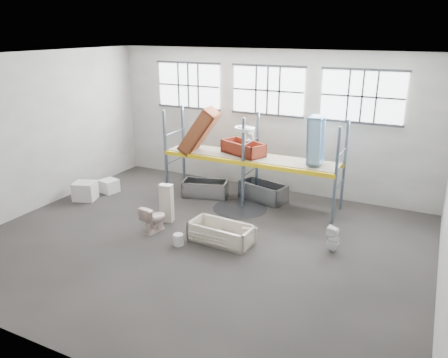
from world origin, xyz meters
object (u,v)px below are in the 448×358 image
Objects in this scene: steel_tub_left at (205,189)px; bucket at (178,240)px; toilet_beige at (154,218)px; blue_tub_upright at (316,140)px; carton_near at (85,191)px; rust_tub_flat at (243,148)px; cistern_tall at (167,203)px; steel_tub_right at (263,191)px; bathtub_beige at (221,233)px; toilet_white at (333,239)px.

steel_tub_left is 3.77m from bucket.
blue_tub_upright is (3.73, 3.45, 1.99)m from toilet_beige.
blue_tub_upright is 2.03× the size of carton_near.
bucket is 4.93m from carton_near.
rust_tub_flat reaches higher than steel_tub_left.
rust_tub_flat is (1.30, 2.80, 1.22)m from cistern_tall.
cistern_tall is at bearing -123.56° from steel_tub_right.
blue_tub_upright reaches higher than cistern_tall.
cistern_tall is 2.41m from steel_tub_left.
bathtub_beige is at bearing 37.19° from bucket.
toilet_white is at bearing 18.90° from bathtub_beige.
carton_near is (-8.59, -0.07, -0.04)m from toilet_white.
rust_tub_flat is (1.24, 3.57, 1.41)m from toilet_beige.
rust_tub_flat is 2.56m from blue_tub_upright.
steel_tub_right is 1.68m from rust_tub_flat.
steel_tub_right is 1.10× the size of blue_tub_upright.
toilet_white is (2.92, 0.81, 0.10)m from bathtub_beige.
steel_tub_left is at bearing 129.40° from bathtub_beige.
toilet_beige reaches higher than toilet_white.
toilet_white is at bearing -41.22° from steel_tub_right.
carton_near is at bearing -161.75° from blue_tub_upright.
toilet_beige is 1.21m from bucket.
steel_tub_right reaches higher than steel_tub_left.
cistern_tall is (-0.06, 0.77, 0.19)m from toilet_beige.
steel_tub_left is 4.17m from carton_near.
carton_near reaches higher than bucket.
bathtub_beige is 1.16× the size of rust_tub_flat.
blue_tub_upright is at bearing 4.43° from steel_tub_left.
cistern_tall is at bearing -90.89° from steel_tub_left.
blue_tub_upright is at bearing -2.77° from rust_tub_flat.
toilet_beige is at bearing 158.36° from bucket.
blue_tub_upright is (1.80, -0.32, 2.10)m from steel_tub_right.
toilet_white is 3.35m from blue_tub_upright.
toilet_beige reaches higher than steel_tub_left.
cistern_tall reaches higher than toilet_beige.
blue_tub_upright is (1.67, 3.16, 2.13)m from bathtub_beige.
bucket is 0.45× the size of carton_near.
steel_tub_right is (1.93, 3.77, -0.11)m from toilet_beige.
steel_tub_right is at bearing 47.42° from cistern_tall.
blue_tub_upright is (3.75, 0.29, 2.11)m from steel_tub_left.
cistern_tall is at bearing -144.78° from blue_tub_upright.
blue_tub_upright is at bearing 55.91° from bucket.
bathtub_beige is 1.15× the size of steel_tub_left.
rust_tub_flat is at bearing -99.74° from toilet_beige.
toilet_white is at bearing -61.98° from blue_tub_upright.
carton_near is at bearing -153.65° from steel_tub_right.
bathtub_beige is at bearing -87.88° from steel_tub_right.
bathtub_beige is at bearing -69.28° from toilet_white.
cistern_tall is 0.80× the size of blue_tub_upright.
rust_tub_flat reaches higher than cistern_tall.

